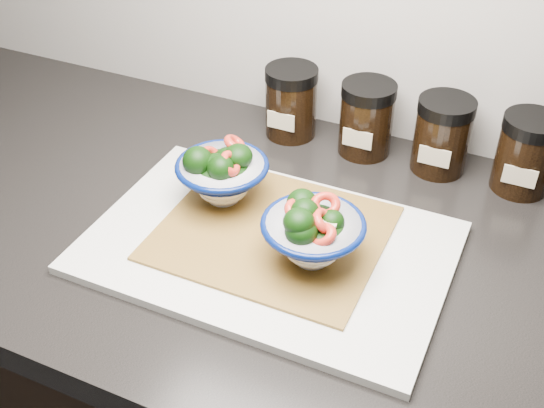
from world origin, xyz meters
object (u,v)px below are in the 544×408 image
at_px(bowl_right, 312,232).
at_px(spice_jar_c, 442,135).
at_px(bowl_left, 222,174).
at_px(spice_jar_d, 526,154).
at_px(spice_jar_a, 291,102).
at_px(spice_jar_b, 366,119).
at_px(cutting_board, 268,247).

relative_size(bowl_right, spice_jar_c, 1.12).
xyz_separation_m(bowl_left, spice_jar_d, (0.36, 0.22, 0.00)).
relative_size(spice_jar_a, spice_jar_b, 1.00).
bearing_deg(bowl_right, spice_jar_a, 117.80).
xyz_separation_m(spice_jar_c, spice_jar_d, (0.12, 0.00, 0.00)).
relative_size(bowl_left, spice_jar_c, 1.11).
height_order(spice_jar_a, spice_jar_d, same).
distance_m(bowl_left, spice_jar_d, 0.42).
height_order(cutting_board, spice_jar_c, spice_jar_c).
bearing_deg(spice_jar_a, spice_jar_b, 0.00).
relative_size(bowl_left, spice_jar_d, 1.11).
xyz_separation_m(bowl_left, bowl_right, (0.15, -0.06, 0.00)).
bearing_deg(bowl_left, spice_jar_c, 41.94).
xyz_separation_m(cutting_board, spice_jar_b, (0.03, 0.28, 0.05)).
xyz_separation_m(bowl_left, spice_jar_a, (0.01, 0.22, 0.00)).
height_order(bowl_left, spice_jar_a, spice_jar_a).
relative_size(bowl_left, bowl_right, 0.99).
height_order(bowl_left, spice_jar_c, spice_jar_c).
bearing_deg(cutting_board, spice_jar_c, 61.55).
bearing_deg(bowl_left, bowl_right, -22.67).
bearing_deg(spice_jar_c, spice_jar_d, 0.00).
bearing_deg(cutting_board, bowl_left, 148.68).
bearing_deg(cutting_board, spice_jar_b, 82.80).
height_order(bowl_right, spice_jar_a, spice_jar_a).
relative_size(cutting_board, spice_jar_c, 3.98).
height_order(cutting_board, bowl_right, bowl_right).
bearing_deg(spice_jar_c, cutting_board, -118.45).
bearing_deg(spice_jar_b, bowl_left, -120.50).
bearing_deg(spice_jar_b, spice_jar_c, 0.00).
bearing_deg(bowl_left, spice_jar_a, 88.55).
bearing_deg(spice_jar_d, spice_jar_b, 180.00).
bearing_deg(bowl_right, spice_jar_c, 72.68).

